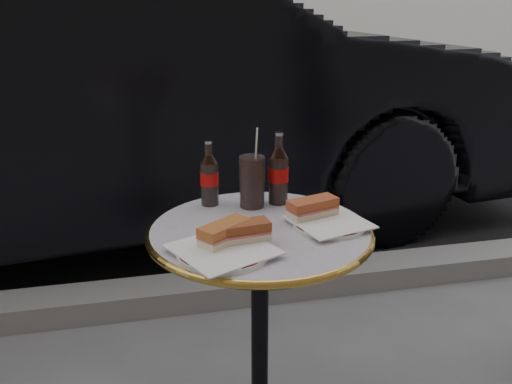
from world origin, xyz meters
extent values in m
cube|color=black|center=(0.00, 5.00, 0.00)|extent=(40.00, 8.00, 0.00)
cube|color=gray|center=(0.00, 0.90, 0.05)|extent=(40.00, 0.20, 0.12)
cylinder|color=white|center=(-0.13, -0.14, 0.74)|extent=(0.28, 0.28, 0.01)
cylinder|color=white|center=(0.19, -0.03, 0.74)|extent=(0.22, 0.22, 0.01)
cube|color=#AD5A2C|center=(-0.11, -0.10, 0.77)|extent=(0.15, 0.14, 0.05)
cube|color=brown|center=(-0.07, -0.10, 0.77)|extent=(0.14, 0.08, 0.05)
cube|color=#A74D2A|center=(0.16, 0.02, 0.77)|extent=(0.16, 0.11, 0.05)
cylinder|color=black|center=(0.01, 0.17, 0.81)|extent=(0.09, 0.09, 0.16)
imported|color=black|center=(-0.44, 1.91, 0.81)|extent=(2.32, 5.11, 1.62)
camera|label=1|loc=(-0.33, -1.40, 1.34)|focal=40.00mm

